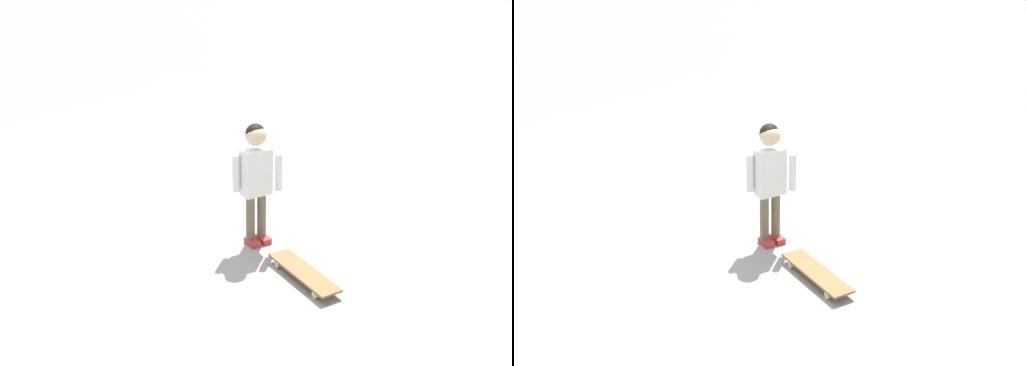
% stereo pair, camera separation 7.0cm
% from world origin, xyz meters
% --- Properties ---
extents(ground_plane, '(50.00, 50.00, 0.00)m').
position_xyz_m(ground_plane, '(0.00, 0.00, 0.00)').
color(ground_plane, gray).
extents(child_person, '(0.25, 0.35, 1.06)m').
position_xyz_m(child_person, '(0.11, 0.19, 0.66)').
color(child_person, brown).
rests_on(child_person, ground).
extents(skateboard, '(0.75, 0.26, 0.07)m').
position_xyz_m(skateboard, '(0.82, 0.13, 0.06)').
color(skateboard, olive).
rests_on(skateboard, ground).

